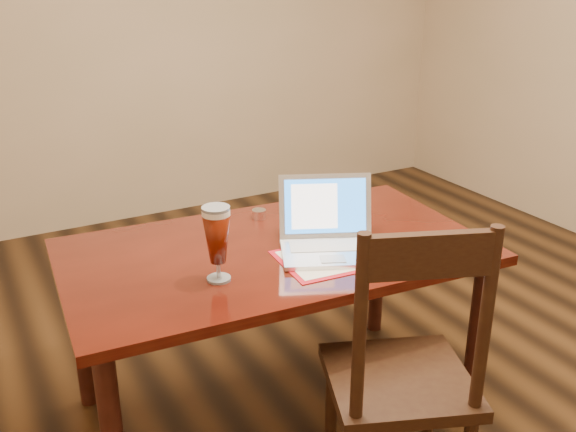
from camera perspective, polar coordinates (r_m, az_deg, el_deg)
ground at (r=3.06m, az=7.68°, el=-14.11°), size 5.00×5.00×0.00m
dining_table at (r=2.50m, az=-1.11°, el=-4.53°), size 1.66×1.01×1.02m
dining_chair at (r=2.18m, az=10.18°, el=-13.98°), size 0.59×0.58×1.10m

